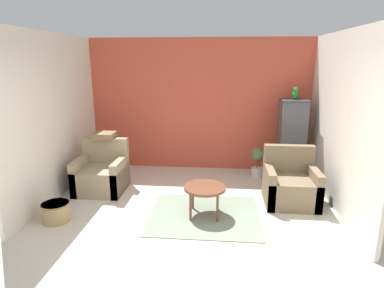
% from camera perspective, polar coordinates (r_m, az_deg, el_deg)
% --- Properties ---
extents(ground_plane, '(20.00, 20.00, 0.00)m').
position_cam_1_polar(ground_plane, '(4.13, -2.16, -18.67)').
color(ground_plane, beige).
rests_on(ground_plane, ground).
extents(wall_back_accent, '(4.64, 0.06, 2.71)m').
position_cam_1_polar(wall_back_accent, '(6.72, 1.29, 6.89)').
color(wall_back_accent, '#C64C38').
rests_on(wall_back_accent, ground_plane).
extents(wall_left, '(0.06, 3.20, 2.71)m').
position_cam_1_polar(wall_left, '(5.79, -23.26, 4.42)').
color(wall_left, silver).
rests_on(wall_left, ground_plane).
extents(wall_right, '(0.06, 3.20, 2.71)m').
position_cam_1_polar(wall_right, '(5.41, 24.97, 3.59)').
color(wall_right, silver).
rests_on(wall_right, ground_plane).
extents(area_rug, '(1.64, 1.41, 0.01)m').
position_cam_1_polar(area_rug, '(4.96, 2.24, -12.48)').
color(area_rug, gray).
rests_on(area_rug, ground_plane).
extents(coffee_table, '(0.62, 0.62, 0.47)m').
position_cam_1_polar(coffee_table, '(4.78, 2.29, -8.09)').
color(coffee_table, brown).
rests_on(coffee_table, ground_plane).
extents(armchair_left, '(0.82, 0.78, 0.90)m').
position_cam_1_polar(armchair_left, '(5.95, -15.74, -5.27)').
color(armchair_left, '#9E896B').
rests_on(armchair_left, ground_plane).
extents(armchair_right, '(0.82, 0.78, 0.90)m').
position_cam_1_polar(armchair_right, '(5.49, 17.08, -7.05)').
color(armchair_right, '#7A664C').
rests_on(armchair_right, ground_plane).
extents(birdcage, '(0.54, 0.54, 1.55)m').
position_cam_1_polar(birdcage, '(6.49, 17.23, 0.61)').
color(birdcage, '#353539').
rests_on(birdcage, ground_plane).
extents(parrot, '(0.11, 0.19, 0.23)m').
position_cam_1_polar(parrot, '(6.34, 17.85, 8.50)').
color(parrot, '#1E842D').
rests_on(parrot, birdcage).
extents(potted_plant, '(0.27, 0.25, 0.60)m').
position_cam_1_polar(potted_plant, '(6.51, 11.54, -2.75)').
color(potted_plant, beige).
rests_on(potted_plant, ground_plane).
extents(wicker_basket, '(0.40, 0.40, 0.28)m').
position_cam_1_polar(wicker_basket, '(5.13, -23.02, -10.95)').
color(wicker_basket, tan).
rests_on(wicker_basket, ground_plane).
extents(throw_pillow, '(0.35, 0.35, 0.10)m').
position_cam_1_polar(throw_pillow, '(6.02, -15.23, 1.50)').
color(throw_pillow, '#846647').
rests_on(throw_pillow, armchair_left).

